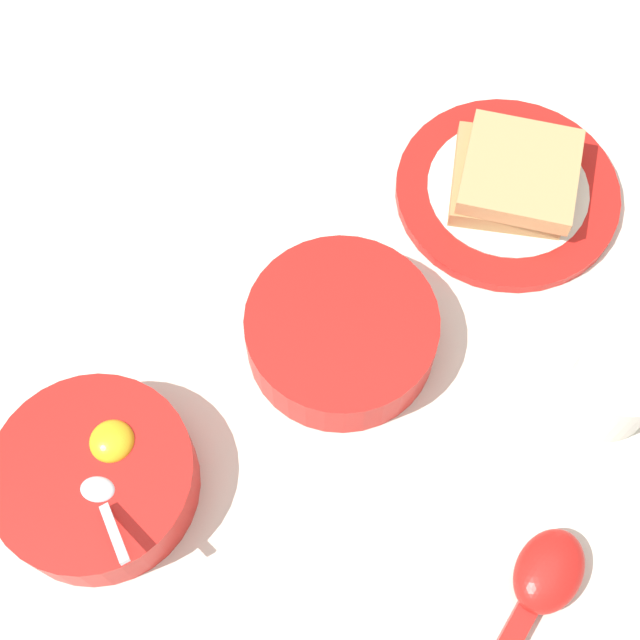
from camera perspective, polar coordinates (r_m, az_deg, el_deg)
name	(u,v)px	position (r m, az deg, el deg)	size (l,w,h in m)	color
ground_plane	(398,451)	(0.72, 5.04, -8.33)	(3.00, 3.00, 0.00)	silver
egg_bowl	(96,477)	(0.70, -14.15, -9.74)	(0.15, 0.15, 0.08)	red
toast_plate	(507,191)	(0.83, 11.88, 8.06)	(0.20, 0.20, 0.01)	red
toast_sandwich	(514,175)	(0.81, 12.33, 9.03)	(0.11, 0.11, 0.03)	tan
soup_spoon	(542,584)	(0.70, 14.00, -16.10)	(0.09, 0.15, 0.03)	red
congee_bowl	(341,331)	(0.72, 1.38, -0.72)	(0.16, 0.16, 0.05)	red
drinking_cup	(614,387)	(0.73, 18.31, -4.09)	(0.07, 0.07, 0.06)	silver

